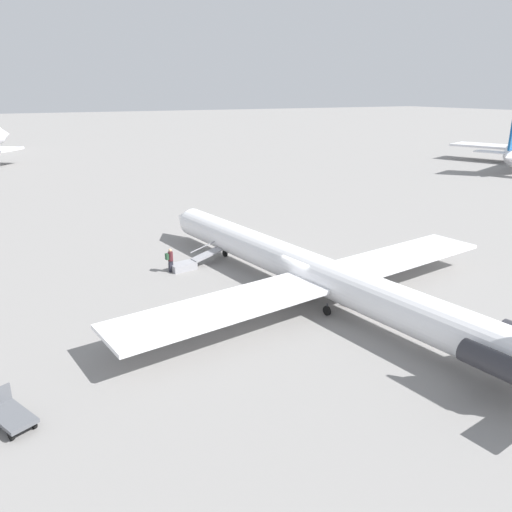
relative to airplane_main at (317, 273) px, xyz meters
name	(u,v)px	position (x,y,z in m)	size (l,w,h in m)	color
ground_plane	(306,295)	(0.91, 0.13, -1.76)	(600.00, 600.00, 0.00)	gray
airplane_main	(317,273)	(0.00, 0.00, 0.00)	(34.75, 27.17, 5.92)	white
boarding_stairs	(188,264)	(9.12, 5.01, -1.40)	(1.58, 4.11, 1.54)	#99999E
passenger	(170,259)	(8.99, 6.36, -0.76)	(0.37, 0.56, 1.74)	#23232D
luggage_cart	(10,414)	(-4.58, 17.38, -1.30)	(2.46, 1.89, 1.22)	#595B60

